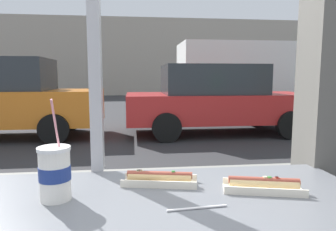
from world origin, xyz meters
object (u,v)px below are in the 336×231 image
hotdog_tray_near (263,185)px  box_truck (262,74)px  soda_cup_right (55,173)px  hotdog_tray_far (160,178)px  parked_car_red (216,99)px

hotdog_tray_near → box_truck: box_truck is taller
soda_cup_right → box_truck: (5.39, 10.70, 0.41)m
hotdog_tray_far → box_truck: (5.04, 10.60, 0.48)m
soda_cup_right → hotdog_tray_near: size_ratio=1.14×
hotdog_tray_near → parked_car_red: size_ratio=0.06×
hotdog_tray_far → box_truck: size_ratio=0.04×
soda_cup_right → hotdog_tray_near: bearing=-0.7°
hotdog_tray_near → soda_cup_right: bearing=179.3°
soda_cup_right → parked_car_red: (2.33, 6.36, -0.24)m
box_truck → hotdog_tray_far: bearing=-115.4°
parked_car_red → hotdog_tray_near: bearing=-104.3°
hotdog_tray_near → box_truck: (4.68, 10.71, 0.48)m
box_truck → soda_cup_right: bearing=-116.7°
hotdog_tray_far → hotdog_tray_near: bearing=-17.1°
hotdog_tray_near → hotdog_tray_far: bearing=162.9°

